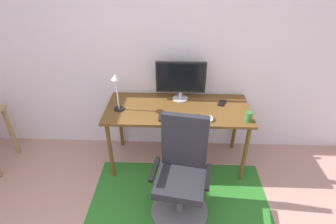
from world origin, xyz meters
The scene contains 10 objects.
wall_back centered at (0.00, 2.20, 1.30)m, with size 6.00×0.10×2.60m, color silver.
area_rug centered at (0.38, 1.11, 0.00)m, with size 1.86×1.22×0.01m, color #2B7426.
desk centered at (0.35, 1.79, 0.70)m, with size 1.59×0.69×0.77m.
monitor centered at (0.37, 1.99, 1.03)m, with size 0.56×0.18×0.46m.
keyboard centered at (0.36, 1.57, 0.78)m, with size 0.43×0.13×0.02m, color black.
computer_mouse centered at (0.68, 1.56, 0.78)m, with size 0.06×0.10×0.03m, color white.
coffee_cup centered at (1.06, 1.56, 0.82)m, with size 0.07×0.07×0.10m, color #2F6A2E.
cell_phone centered at (0.85, 1.91, 0.77)m, with size 0.07×0.14×0.01m, color black.
desk_lamp centered at (-0.30, 1.73, 1.05)m, with size 0.11×0.11×0.42m.
office_chair centered at (0.39, 1.07, 0.40)m, with size 0.57×0.56×1.05m.
Camera 1 is at (0.33, -0.71, 2.27)m, focal length 28.17 mm.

